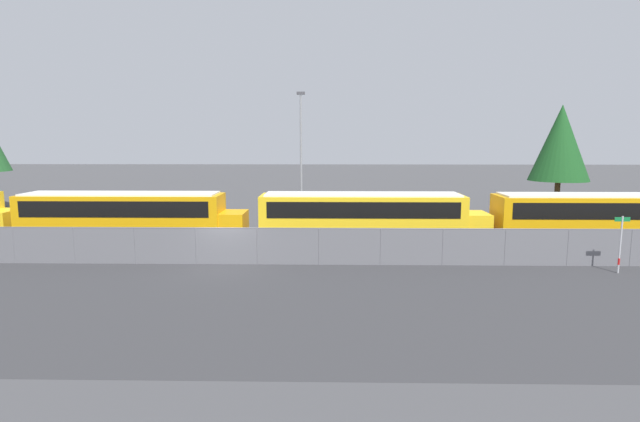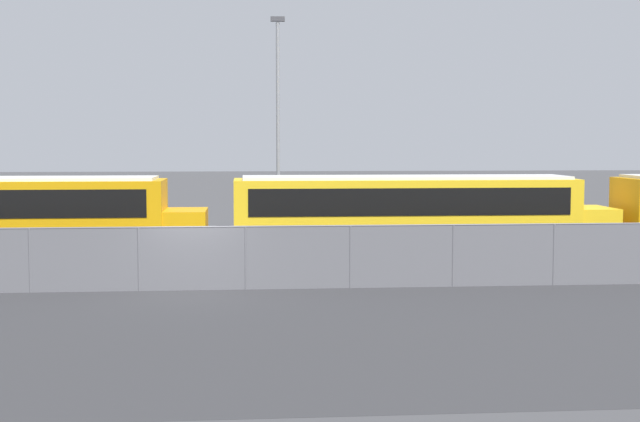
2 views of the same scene
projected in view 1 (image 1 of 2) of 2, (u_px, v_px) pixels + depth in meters
The scene contains 9 objects.
ground_plane at pixel (227, 264), 24.64m from camera, with size 200.00×200.00×0.00m, color #424244.
road_strip at pixel (195, 304), 18.71m from camera, with size 127.82×12.00×0.01m.
fence at pixel (227, 246), 24.51m from camera, with size 93.89×0.07×1.85m.
school_bus_2 at pixel (127, 214), 28.76m from camera, with size 13.01×2.49×3.09m.
school_bus_3 at pixel (367, 215), 28.43m from camera, with size 13.01×2.49×3.09m.
school_bus_4 at pixel (604, 216), 28.02m from camera, with size 13.01×2.49×3.09m.
street_sign at pixel (620, 243), 22.81m from camera, with size 0.70×0.09×2.67m.
light_pole at pixel (301, 153), 36.69m from camera, with size 0.60×0.24×9.54m.
tree_1 at pixel (560, 143), 40.87m from camera, with size 4.77×4.77×8.94m.
Camera 1 is at (5.06, -23.92, 6.11)m, focal length 28.00 mm.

